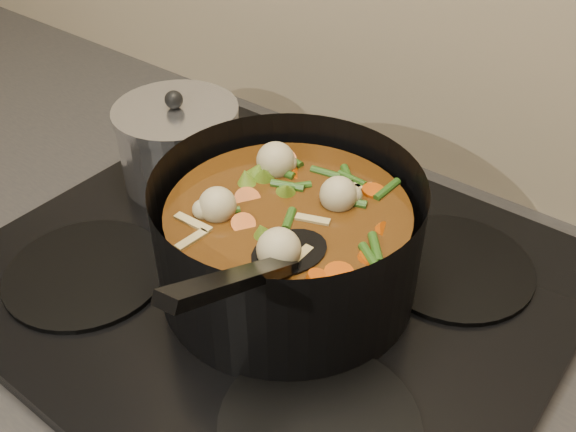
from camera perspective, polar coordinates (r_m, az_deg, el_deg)
The scene contains 3 objects.
stovetop at distance 0.73m, azimuth -1.54°, elevation -5.40°, with size 0.62×0.54×0.03m.
stockpot at distance 0.67m, azimuth -0.00°, elevation -2.15°, with size 0.29×0.37×0.20m.
saucepan at distance 0.85m, azimuth -9.64°, elevation 6.31°, with size 0.16×0.16×0.13m.
Camera 1 is at (0.34, 1.52, 1.42)m, focal length 40.00 mm.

